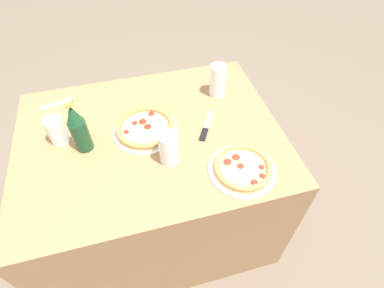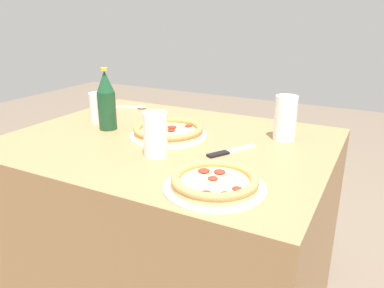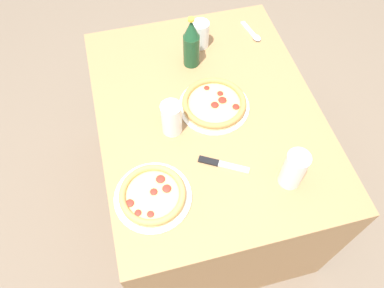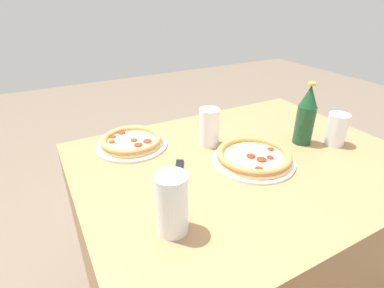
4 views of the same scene
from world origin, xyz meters
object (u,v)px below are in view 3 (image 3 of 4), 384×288
(pizza_margherita, at_px, (153,195))
(spoon, at_px, (254,35))
(glass_red_wine, at_px, (172,120))
(glass_lemonade, at_px, (200,35))
(glass_orange_juice, at_px, (293,170))
(beer_bottle, at_px, (192,43))
(knife, at_px, (221,164))
(pizza_pepperoni, at_px, (214,104))

(pizza_margherita, distance_m, spoon, 0.91)
(glass_red_wine, xyz_separation_m, glass_lemonade, (-0.42, 0.22, -0.01))
(glass_orange_juice, bearing_deg, beer_bottle, -163.56)
(glass_orange_juice, distance_m, beer_bottle, 0.67)
(glass_red_wine, height_order, knife, glass_red_wine)
(spoon, bearing_deg, knife, -29.03)
(glass_lemonade, relative_size, glass_orange_juice, 0.76)
(glass_red_wine, relative_size, glass_lemonade, 1.18)
(glass_red_wine, bearing_deg, glass_orange_juice, 47.89)
(pizza_margherita, bearing_deg, knife, 104.11)
(pizza_pepperoni, relative_size, pizza_margherita, 1.06)
(glass_red_wine, relative_size, beer_bottle, 0.60)
(glass_lemonade, xyz_separation_m, spoon, (0.00, 0.25, -0.05))
(glass_lemonade, bearing_deg, beer_bottle, -32.42)
(pizza_pepperoni, bearing_deg, glass_lemonade, 173.81)
(beer_bottle, bearing_deg, glass_red_wine, -26.41)
(pizza_pepperoni, xyz_separation_m, glass_orange_juice, (0.38, 0.16, 0.05))
(pizza_pepperoni, bearing_deg, pizza_margherita, -43.59)
(pizza_pepperoni, xyz_separation_m, glass_lemonade, (-0.36, 0.04, 0.04))
(pizza_margherita, relative_size, knife, 1.54)
(knife, bearing_deg, glass_orange_juice, 60.54)
(glass_lemonade, bearing_deg, spoon, 89.24)
(pizza_margherita, distance_m, glass_lemonade, 0.77)
(pizza_margherita, bearing_deg, glass_lemonade, 152.85)
(beer_bottle, bearing_deg, spoon, 106.94)
(pizza_pepperoni, relative_size, knife, 1.62)
(pizza_pepperoni, height_order, knife, pizza_pepperoni)
(glass_red_wine, bearing_deg, pizza_margherita, -25.92)
(glass_orange_juice, bearing_deg, knife, -119.46)
(pizza_margherita, relative_size, glass_orange_juice, 1.68)
(knife, bearing_deg, glass_lemonade, 171.93)
(pizza_margherita, height_order, glass_red_wine, glass_red_wine)
(pizza_margherita, distance_m, beer_bottle, 0.66)
(glass_orange_juice, bearing_deg, glass_red_wine, -132.11)
(glass_red_wine, distance_m, glass_orange_juice, 0.47)
(pizza_pepperoni, distance_m, glass_lemonade, 0.36)
(glass_lemonade, xyz_separation_m, knife, (0.62, -0.09, -0.05))
(pizza_pepperoni, relative_size, glass_red_wine, 1.98)
(pizza_margherita, bearing_deg, glass_orange_juice, 83.53)
(glass_lemonade, bearing_deg, pizza_pepperoni, -6.19)
(knife, relative_size, spoon, 1.13)
(knife, bearing_deg, glass_red_wine, -145.10)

